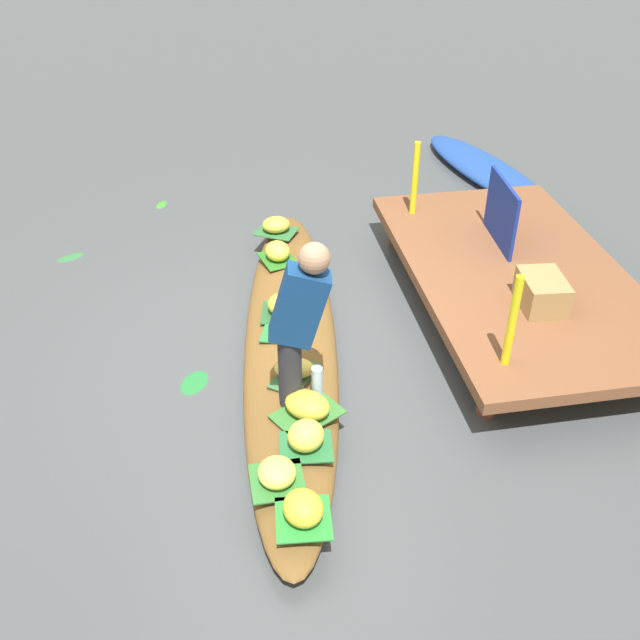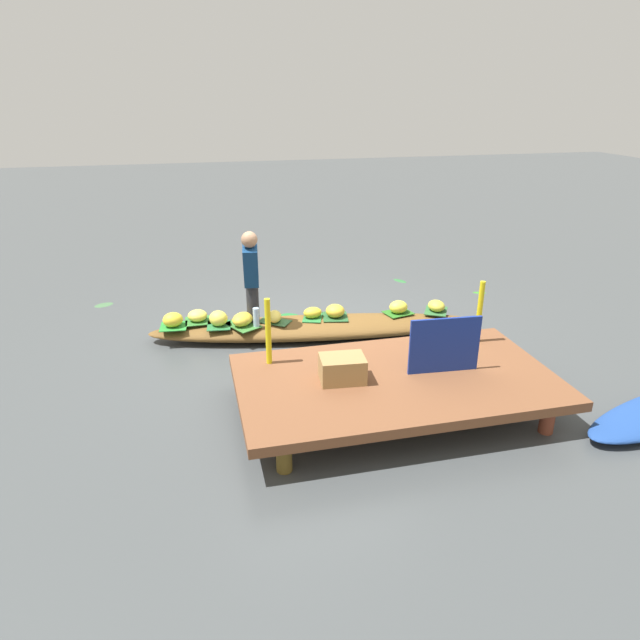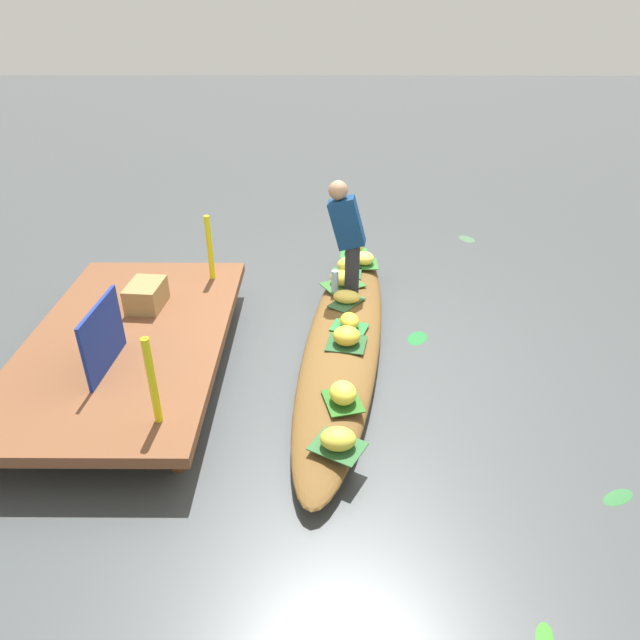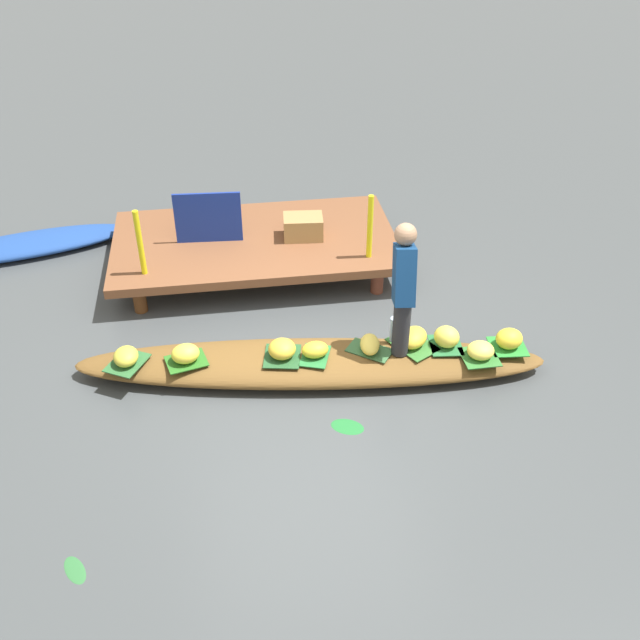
{
  "view_description": "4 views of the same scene",
  "coord_description": "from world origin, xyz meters",
  "px_view_note": "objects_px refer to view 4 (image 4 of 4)",
  "views": [
    {
      "loc": [
        4.57,
        -0.55,
        3.58
      ],
      "look_at": [
        0.08,
        0.23,
        0.38
      ],
      "focal_mm": 40.4,
      "sensor_mm": 36.0,
      "label": 1
    },
    {
      "loc": [
        1.55,
        6.72,
        3.07
      ],
      "look_at": [
        -0.01,
        0.18,
        0.3
      ],
      "focal_mm": 31.48,
      "sensor_mm": 36.0,
      "label": 2
    },
    {
      "loc": [
        -4.87,
        0.21,
        3.21
      ],
      "look_at": [
        0.03,
        0.24,
        0.33
      ],
      "focal_mm": 32.28,
      "sensor_mm": 36.0,
      "label": 3
    },
    {
      "loc": [
        -0.7,
        -5.33,
        4.36
      ],
      "look_at": [
        0.15,
        0.38,
        0.33
      ],
      "focal_mm": 40.93,
      "sensor_mm": 36.0,
      "label": 4
    }
  ],
  "objects_px": {
    "banana_bunch_7": "(447,337)",
    "banana_bunch_8": "(509,339)",
    "banana_bunch_1": "(413,337)",
    "banana_bunch_5": "(126,356)",
    "banana_bunch_0": "(370,344)",
    "produce_crate": "(303,227)",
    "market_banner": "(208,218)",
    "banana_bunch_3": "(481,350)",
    "banana_bunch_4": "(282,349)",
    "vendor_boat": "(310,363)",
    "water_bottle": "(394,330)",
    "banana_bunch_6": "(315,350)",
    "vendor_person": "(404,284)",
    "banana_bunch_2": "(185,354)",
    "moored_boat": "(26,245)"
  },
  "relations": [
    {
      "from": "banana_bunch_1",
      "to": "vendor_person",
      "type": "bearing_deg",
      "value": -169.32
    },
    {
      "from": "banana_bunch_7",
      "to": "market_banner",
      "type": "relative_size",
      "value": 0.33
    },
    {
      "from": "market_banner",
      "to": "banana_bunch_1",
      "type": "bearing_deg",
      "value": -44.58
    },
    {
      "from": "banana_bunch_0",
      "to": "market_banner",
      "type": "distance_m",
      "value": 2.54
    },
    {
      "from": "moored_boat",
      "to": "banana_bunch_7",
      "type": "relative_size",
      "value": 9.99
    },
    {
      "from": "water_bottle",
      "to": "market_banner",
      "type": "xyz_separation_m",
      "value": [
        -1.67,
        1.95,
        0.32
      ]
    },
    {
      "from": "banana_bunch_1",
      "to": "banana_bunch_7",
      "type": "height_order",
      "value": "banana_bunch_7"
    },
    {
      "from": "market_banner",
      "to": "vendor_person",
      "type": "bearing_deg",
      "value": -47.22
    },
    {
      "from": "banana_bunch_3",
      "to": "produce_crate",
      "type": "distance_m",
      "value": 2.65
    },
    {
      "from": "banana_bunch_2",
      "to": "banana_bunch_1",
      "type": "bearing_deg",
      "value": -1.6
    },
    {
      "from": "moored_boat",
      "to": "banana_bunch_0",
      "type": "xyz_separation_m",
      "value": [
        3.62,
        -2.85,
        0.22
      ]
    },
    {
      "from": "banana_bunch_5",
      "to": "banana_bunch_6",
      "type": "bearing_deg",
      "value": -5.0
    },
    {
      "from": "banana_bunch_0",
      "to": "banana_bunch_6",
      "type": "distance_m",
      "value": 0.51
    },
    {
      "from": "banana_bunch_7",
      "to": "produce_crate",
      "type": "height_order",
      "value": "produce_crate"
    },
    {
      "from": "banana_bunch_1",
      "to": "produce_crate",
      "type": "distance_m",
      "value": 2.15
    },
    {
      "from": "moored_boat",
      "to": "banana_bunch_3",
      "type": "relative_size",
      "value": 9.64
    },
    {
      "from": "banana_bunch_1",
      "to": "water_bottle",
      "type": "bearing_deg",
      "value": 150.3
    },
    {
      "from": "banana_bunch_1",
      "to": "banana_bunch_6",
      "type": "xyz_separation_m",
      "value": [
        -0.93,
        -0.04,
        -0.01
      ]
    },
    {
      "from": "banana_bunch_5",
      "to": "produce_crate",
      "type": "relative_size",
      "value": 0.61
    },
    {
      "from": "banana_bunch_8",
      "to": "vendor_person",
      "type": "height_order",
      "value": "vendor_person"
    },
    {
      "from": "banana_bunch_4",
      "to": "vendor_person",
      "type": "distance_m",
      "value": 1.26
    },
    {
      "from": "vendor_boat",
      "to": "produce_crate",
      "type": "bearing_deg",
      "value": 91.89
    },
    {
      "from": "vendor_boat",
      "to": "water_bottle",
      "type": "distance_m",
      "value": 0.85
    },
    {
      "from": "vendor_person",
      "to": "market_banner",
      "type": "relative_size",
      "value": 1.69
    },
    {
      "from": "vendor_boat",
      "to": "market_banner",
      "type": "relative_size",
      "value": 5.97
    },
    {
      "from": "vendor_boat",
      "to": "banana_bunch_2",
      "type": "height_order",
      "value": "banana_bunch_2"
    },
    {
      "from": "banana_bunch_3",
      "to": "water_bottle",
      "type": "xyz_separation_m",
      "value": [
        -0.73,
        0.37,
        0.05
      ]
    },
    {
      "from": "banana_bunch_5",
      "to": "market_banner",
      "type": "xyz_separation_m",
      "value": [
        0.81,
        1.93,
        0.37
      ]
    },
    {
      "from": "banana_bunch_8",
      "to": "market_banner",
      "type": "relative_size",
      "value": 0.35
    },
    {
      "from": "banana_bunch_0",
      "to": "banana_bunch_7",
      "type": "distance_m",
      "value": 0.73
    },
    {
      "from": "banana_bunch_5",
      "to": "banana_bunch_1",
      "type": "bearing_deg",
      "value": -2.4
    },
    {
      "from": "banana_bunch_3",
      "to": "vendor_boat",
      "type": "bearing_deg",
      "value": 169.24
    },
    {
      "from": "banana_bunch_0",
      "to": "produce_crate",
      "type": "distance_m",
      "value": 2.06
    },
    {
      "from": "banana_bunch_4",
      "to": "banana_bunch_6",
      "type": "height_order",
      "value": "banana_bunch_4"
    },
    {
      "from": "banana_bunch_4",
      "to": "produce_crate",
      "type": "bearing_deg",
      "value": 77.13
    },
    {
      "from": "vendor_person",
      "to": "banana_bunch_2",
      "type": "bearing_deg",
      "value": 177.51
    },
    {
      "from": "banana_bunch_3",
      "to": "banana_bunch_7",
      "type": "height_order",
      "value": "banana_bunch_7"
    },
    {
      "from": "banana_bunch_4",
      "to": "vendor_boat",
      "type": "bearing_deg",
      "value": 3.21
    },
    {
      "from": "banana_bunch_6",
      "to": "moored_boat",
      "type": "bearing_deg",
      "value": 137.36
    },
    {
      "from": "banana_bunch_1",
      "to": "banana_bunch_5",
      "type": "bearing_deg",
      "value": 177.6
    },
    {
      "from": "market_banner",
      "to": "banana_bunch_3",
      "type": "bearing_deg",
      "value": -40.54
    },
    {
      "from": "banana_bunch_5",
      "to": "banana_bunch_8",
      "type": "bearing_deg",
      "value": -4.44
    },
    {
      "from": "banana_bunch_4",
      "to": "market_banner",
      "type": "distance_m",
      "value": 2.16
    },
    {
      "from": "banana_bunch_0",
      "to": "produce_crate",
      "type": "height_order",
      "value": "produce_crate"
    },
    {
      "from": "banana_bunch_7",
      "to": "produce_crate",
      "type": "bearing_deg",
      "value": 117.88
    },
    {
      "from": "banana_bunch_5",
      "to": "water_bottle",
      "type": "bearing_deg",
      "value": -0.39
    },
    {
      "from": "banana_bunch_7",
      "to": "banana_bunch_8",
      "type": "xyz_separation_m",
      "value": [
        0.57,
        -0.11,
        -0.01
      ]
    },
    {
      "from": "banana_bunch_5",
      "to": "water_bottle",
      "type": "distance_m",
      "value": 2.48
    },
    {
      "from": "banana_bunch_3",
      "to": "market_banner",
      "type": "distance_m",
      "value": 3.36
    },
    {
      "from": "banana_bunch_0",
      "to": "banana_bunch_3",
      "type": "relative_size",
      "value": 1.16
    }
  ]
}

